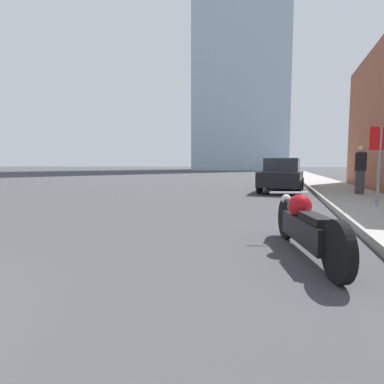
{
  "coord_description": "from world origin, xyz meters",
  "views": [
    {
      "loc": [
        3.63,
        -0.2,
        1.25
      ],
      "look_at": [
        1.92,
        5.48,
        0.71
      ],
      "focal_mm": 28.0,
      "sensor_mm": 36.0,
      "label": 1
    }
  ],
  "objects_px": {
    "motorcycle": "(305,226)",
    "stop_sign": "(380,152)",
    "parked_car_yellow": "(285,170)",
    "parked_car_black": "(282,175)",
    "pedestrian": "(360,169)"
  },
  "relations": [
    {
      "from": "parked_car_black",
      "to": "parked_car_yellow",
      "type": "height_order",
      "value": "parked_car_yellow"
    },
    {
      "from": "motorcycle",
      "to": "stop_sign",
      "type": "distance_m",
      "value": 5.18
    },
    {
      "from": "motorcycle",
      "to": "pedestrian",
      "type": "bearing_deg",
      "value": 58.24
    },
    {
      "from": "parked_car_yellow",
      "to": "motorcycle",
      "type": "bearing_deg",
      "value": -95.47
    },
    {
      "from": "pedestrian",
      "to": "motorcycle",
      "type": "bearing_deg",
      "value": -106.83
    },
    {
      "from": "motorcycle",
      "to": "stop_sign",
      "type": "bearing_deg",
      "value": 50.36
    },
    {
      "from": "pedestrian",
      "to": "parked_car_yellow",
      "type": "bearing_deg",
      "value": 100.59
    },
    {
      "from": "motorcycle",
      "to": "parked_car_black",
      "type": "xyz_separation_m",
      "value": [
        -0.31,
        10.27,
        0.37
      ]
    },
    {
      "from": "motorcycle",
      "to": "parked_car_yellow",
      "type": "relative_size",
      "value": 0.54
    },
    {
      "from": "parked_car_yellow",
      "to": "pedestrian",
      "type": "xyz_separation_m",
      "value": [
        2.62,
        -14.02,
        0.28
      ]
    },
    {
      "from": "parked_car_black",
      "to": "stop_sign",
      "type": "relative_size",
      "value": 2.18
    },
    {
      "from": "stop_sign",
      "to": "parked_car_black",
      "type": "bearing_deg",
      "value": 113.09
    },
    {
      "from": "motorcycle",
      "to": "pedestrian",
      "type": "xyz_separation_m",
      "value": [
        2.49,
        8.24,
        0.69
      ]
    },
    {
      "from": "pedestrian",
      "to": "stop_sign",
      "type": "bearing_deg",
      "value": -96.0
    },
    {
      "from": "stop_sign",
      "to": "parked_car_yellow",
      "type": "bearing_deg",
      "value": 97.21
    }
  ]
}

